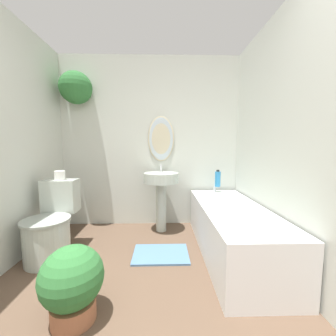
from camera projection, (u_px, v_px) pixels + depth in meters
wall_back at (139, 133)px, 2.93m from camera, size 2.62×0.42×2.40m
wall_right at (299, 138)px, 1.67m from camera, size 0.06×2.76×2.40m
toilet at (51, 227)px, 2.10m from camera, size 0.45×0.64×0.77m
pedestal_sink at (161, 187)px, 2.74m from camera, size 0.46×0.46×0.89m
bathtub at (232, 229)px, 2.18m from camera, size 0.64×1.67×0.59m
shampoo_bottle at (218, 179)px, 2.84m from camera, size 0.08×0.08×0.23m
potted_plant at (72, 282)px, 1.32m from camera, size 0.40×0.40×0.50m
bath_mat at (161, 254)px, 2.16m from camera, size 0.58×0.41×0.02m
toilet_paper_roll at (60, 175)px, 2.28m from camera, size 0.11×0.11×0.10m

